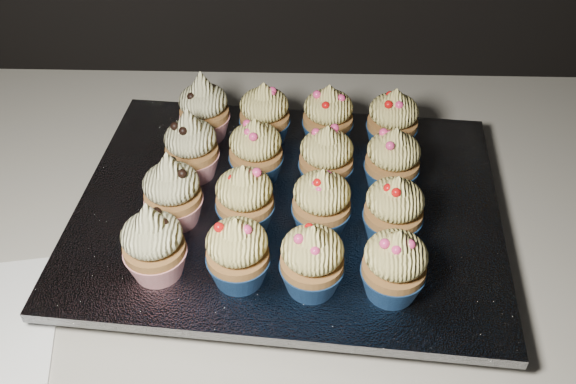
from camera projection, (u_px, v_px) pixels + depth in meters
The scene contains 19 objects.
worktop at pixel (446, 219), 0.79m from camera, with size 2.44×0.64×0.04m, color beige.
baking_tray at pixel (288, 217), 0.74m from camera, with size 0.44×0.33×0.02m, color black.
foil_lining at pixel (288, 206), 0.73m from camera, with size 0.47×0.37×0.01m, color silver.
cupcake_0 at pixel (154, 244), 0.63m from camera, with size 0.06×0.06×0.10m.
cupcake_1 at pixel (238, 253), 0.62m from camera, with size 0.06×0.06×0.08m.
cupcake_2 at pixel (312, 260), 0.61m from camera, with size 0.06×0.06×0.08m.
cupcake_3 at pixel (394, 266), 0.61m from camera, with size 0.06×0.06×0.08m.
cupcake_4 at pixel (172, 192), 0.68m from camera, with size 0.06×0.06×0.10m.
cupcake_5 at pixel (245, 199), 0.68m from camera, with size 0.06×0.06×0.08m.
cupcake_6 at pixel (322, 203), 0.67m from camera, with size 0.06×0.06×0.08m.
cupcake_7 at pixel (394, 211), 0.66m from camera, with size 0.06×0.06×0.08m.
cupcake_8 at pixel (191, 147), 0.74m from camera, with size 0.06×0.06×0.10m.
cupcake_9 at pixel (256, 152), 0.74m from camera, with size 0.06×0.06×0.08m.
cupcake_10 at pixel (326, 159), 0.73m from camera, with size 0.06×0.06×0.08m.
cupcake_11 at pixel (392, 161), 0.72m from camera, with size 0.06×0.06×0.08m.
cupcake_12 at pixel (204, 109), 0.80m from camera, with size 0.06×0.06×0.10m.
cupcake_13 at pixel (265, 115), 0.79m from camera, with size 0.06×0.06×0.08m.
cupcake_14 at pixel (328, 117), 0.79m from camera, with size 0.06×0.06×0.08m.
cupcake_15 at pixel (393, 121), 0.78m from camera, with size 0.06×0.06×0.08m.
Camera 1 is at (-0.18, 1.13, 1.43)m, focal length 40.00 mm.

